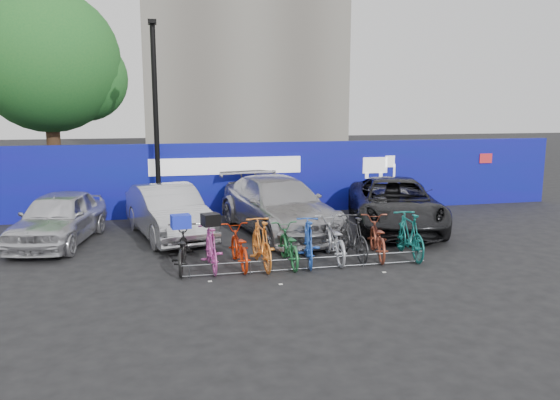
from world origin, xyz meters
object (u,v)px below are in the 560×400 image
object	(u,v)px
tree	(55,65)
bike_4	(288,245)
car_3	(395,204)
bike_7	(353,237)
bike_2	(239,247)
bike_8	(377,238)
bike_rack	(308,263)
car_1	(168,212)
lamppost	(156,117)
car_2	(278,205)
bike_9	(409,235)
bike_3	(261,243)
bike_1	(211,248)
bike_0	(182,249)
bike_6	(333,240)
car_0	(59,218)
bike_5	(308,241)

from	to	relation	value
tree	bike_4	bearing A→B (deg)	-57.52
car_3	bike_7	bearing A→B (deg)	-113.76
bike_2	bike_8	size ratio (longest dim) A/B	0.95
tree	bike_8	distance (m)	14.00
bike_rack	car_1	xyz separation A→B (m)	(-2.96, 3.83, 0.55)
lamppost	car_2	size ratio (longest dim) A/B	1.13
car_2	bike_2	world-z (taller)	car_2
bike_9	bike_3	bearing A→B (deg)	4.70
car_2	lamppost	bearing A→B (deg)	134.97
lamppost	bike_3	xyz separation A→B (m)	(2.24, -5.51, -2.71)
bike_rack	bike_9	bearing A→B (deg)	10.77
car_2	bike_1	bearing A→B (deg)	-135.92
car_1	bike_0	world-z (taller)	car_1
bike_7	car_2	bearing A→B (deg)	-72.29
car_1	bike_9	xyz separation A→B (m)	(5.61, -3.32, -0.16)
bike_rack	bike_4	bearing A→B (deg)	121.76
car_1	bike_6	xyz separation A→B (m)	(3.76, -3.16, -0.22)
lamppost	bike_4	size ratio (longest dim) A/B	3.50
bike_3	bike_4	size ratio (longest dim) A/B	1.06
car_0	bike_3	size ratio (longest dim) A/B	2.20
bike_4	bike_7	distance (m)	1.64
car_2	bike_4	size ratio (longest dim) A/B	3.09
bike_rack	bike_1	size ratio (longest dim) A/B	3.34
bike_8	bike_9	xyz separation A→B (m)	(0.75, -0.16, 0.07)
bike_rack	car_3	size ratio (longest dim) A/B	1.06
car_2	bike_1	world-z (taller)	car_2
bike_0	bike_9	distance (m)	5.38
bike_8	bike_3	bearing A→B (deg)	15.99
bike_rack	car_0	world-z (taller)	car_0
bike_8	bike_9	distance (m)	0.77
bike_0	bike_8	size ratio (longest dim) A/B	0.98
car_0	bike_4	xyz separation A→B (m)	(5.47, -3.20, -0.24)
car_3	bike_8	distance (m)	3.34
bike_6	car_2	bearing A→B (deg)	-74.90
car_3	bike_1	world-z (taller)	car_3
bike_1	bike_9	size ratio (longest dim) A/B	0.90
bike_0	bike_8	xyz separation A→B (m)	(4.63, -0.00, 0.01)
bike_0	bike_3	size ratio (longest dim) A/B	0.97
bike_3	bike_8	xyz separation A→B (m)	(2.86, 0.18, -0.07)
lamppost	bike_5	distance (m)	7.00
bike_4	bike_0	bearing A→B (deg)	-3.02
lamppost	car_0	distance (m)	4.31
bike_5	bike_8	world-z (taller)	bike_5
tree	bike_8	bearing A→B (deg)	-49.04
car_1	bike_3	distance (m)	3.89
tree	bike_6	world-z (taller)	tree
car_2	bike_7	world-z (taller)	car_2
bike_4	bike_9	size ratio (longest dim) A/B	0.94
bike_3	bike_7	distance (m)	2.28
lamppost	bike_0	xyz separation A→B (m)	(0.47, -5.33, -2.80)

